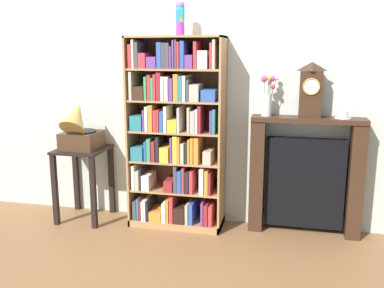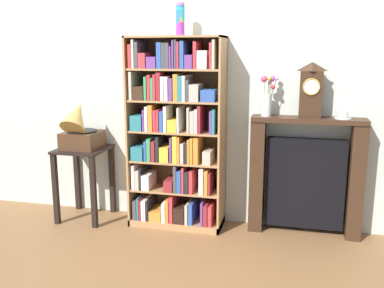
{
  "view_description": "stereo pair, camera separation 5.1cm",
  "coord_description": "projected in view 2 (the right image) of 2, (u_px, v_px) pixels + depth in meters",
  "views": [
    {
      "loc": [
        0.97,
        -3.53,
        1.56
      ],
      "look_at": [
        0.14,
        0.09,
        0.76
      ],
      "focal_mm": 40.34,
      "sensor_mm": 36.0,
      "label": 1
    },
    {
      "loc": [
        1.02,
        -3.52,
        1.56
      ],
      "look_at": [
        0.14,
        0.09,
        0.76
      ],
      "focal_mm": 40.34,
      "sensor_mm": 36.0,
      "label": 2
    }
  ],
  "objects": [
    {
      "name": "mantel_clock",
      "position": [
        311.0,
        90.0,
        3.53
      ],
      "size": [
        0.18,
        0.15,
        0.45
      ],
      "color": "#382316",
      "rests_on": "fireplace_mantel"
    },
    {
      "name": "side_table_left",
      "position": [
        84.0,
        168.0,
        4.04
      ],
      "size": [
        0.44,
        0.47,
        0.68
      ],
      "color": "black",
      "rests_on": "ground"
    },
    {
      "name": "flower_vase",
      "position": [
        267.0,
        98.0,
        3.62
      ],
      "size": [
        0.14,
        0.16,
        0.35
      ],
      "color": "silver",
      "rests_on": "fireplace_mantel"
    },
    {
      "name": "wall_back",
      "position": [
        195.0,
        81.0,
        3.89
      ],
      "size": [
        4.39,
        0.08,
        2.6
      ],
      "primitive_type": "cube",
      "color": "beige",
      "rests_on": "ground"
    },
    {
      "name": "ground_plane",
      "position": [
        175.0,
        228.0,
        3.91
      ],
      "size": [
        7.39,
        6.4,
        0.02
      ],
      "primitive_type": "cube",
      "color": "brown"
    },
    {
      "name": "gramophone",
      "position": [
        80.0,
        129.0,
        3.92
      ],
      "size": [
        0.32,
        0.42,
        0.49
      ],
      "color": "#472D1C",
      "rests_on": "side_table_left"
    },
    {
      "name": "bookshelf",
      "position": [
        175.0,
        137.0,
        3.81
      ],
      "size": [
        0.84,
        0.35,
        1.69
      ],
      "color": "#A87A4C",
      "rests_on": "ground"
    },
    {
      "name": "teacup_with_saucer",
      "position": [
        343.0,
        116.0,
        3.51
      ],
      "size": [
        0.13,
        0.13,
        0.06
      ],
      "color": "white",
      "rests_on": "fireplace_mantel"
    },
    {
      "name": "cup_stack",
      "position": [
        180.0,
        19.0,
        3.59
      ],
      "size": [
        0.08,
        0.08,
        0.27
      ],
      "color": "purple",
      "rests_on": "bookshelf"
    },
    {
      "name": "fireplace_mantel",
      "position": [
        305.0,
        177.0,
        3.7
      ],
      "size": [
        0.94,
        0.21,
        1.02
      ],
      "color": "#382316",
      "rests_on": "ground"
    }
  ]
}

